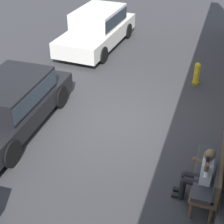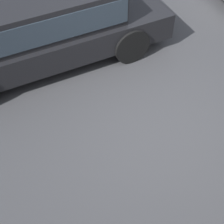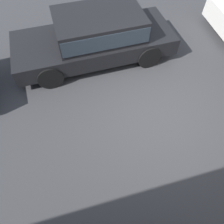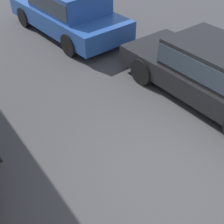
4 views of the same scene
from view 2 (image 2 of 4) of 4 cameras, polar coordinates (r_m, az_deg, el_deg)
ground_plane at (r=5.35m, az=7.76°, el=-3.55°), size 60.00×60.00×0.00m
parked_car_mid at (r=6.29m, az=-11.39°, el=14.76°), size 4.53×1.91×1.36m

